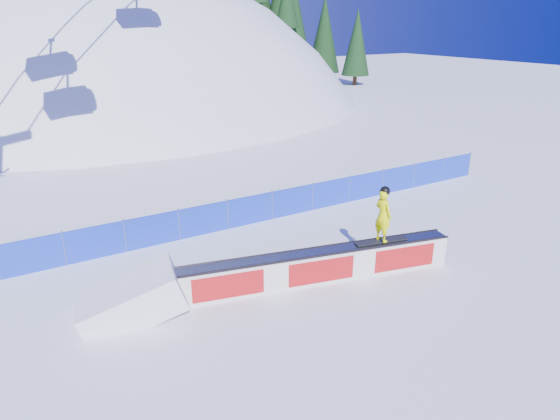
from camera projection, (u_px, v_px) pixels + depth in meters
ground at (361, 255)px, 17.52m from camera, size 160.00×160.00×0.00m
snow_hill at (117, 257)px, 57.56m from camera, size 64.00×64.00×64.00m
safety_fence at (293, 201)px, 20.90m from camera, size 22.05×0.05×1.30m
rail_box at (318, 266)px, 15.55m from camera, size 8.90×2.59×1.08m
snow_ramp at (134, 312)px, 14.09m from camera, size 3.28×2.45×1.84m
snowboarder at (383, 215)px, 15.66m from camera, size 1.81×0.71×1.86m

